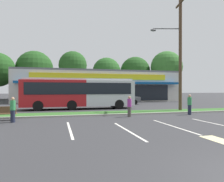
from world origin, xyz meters
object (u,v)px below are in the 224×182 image
Objects in this scene: utility_pole at (179,50)px; car_3 at (81,99)px; pedestrian_by_pole at (129,106)px; pedestrian_mid at (190,105)px; car_2 at (123,99)px; pedestrian_near_bench at (13,110)px; city_bus at (79,92)px; bus_stop_bench at (4,113)px.

car_3 is at bearing 129.38° from utility_pole.
utility_pole reaches higher than pedestrian_by_pole.
car_2 is at bearing 141.43° from pedestrian_mid.
utility_pole is 5.68m from pedestrian_mid.
car_3 is 14.61m from pedestrian_near_bench.
utility_pole is at bearing 120.80° from pedestrian_mid.
bus_stop_bench is (-5.74, -7.28, -1.26)m from city_bus.
city_bus reaches higher than car_2.
city_bus is 9.69m from pedestrian_near_bench.
city_bus is at bearing 151.61° from utility_pole.
pedestrian_near_bench reaches higher than car_2.
car_3 reaches higher than bus_stop_bench.
pedestrian_near_bench is at bearing 162.06° from pedestrian_by_pole.
pedestrian_mid is (8.27, -7.47, -0.93)m from city_bus.
pedestrian_near_bench is at bearing -166.16° from utility_pole.
car_2 reaches higher than bus_stop_bench.
utility_pole is 2.47× the size of car_2.
bus_stop_bench is 14.02m from pedestrian_mid.
bus_stop_bench is 1.01× the size of pedestrian_near_bench.
city_bus is 7.46× the size of pedestrian_by_pole.
pedestrian_mid is at bearing 179.22° from bus_stop_bench.
city_bus reaches higher than pedestrian_by_pole.
car_2 is 13.31m from pedestrian_mid.
city_bus is 2.65× the size of car_2.
pedestrian_near_bench is at bearing -112.91° from car_3.
bus_stop_bench is at bearing -117.32° from car_3.
bus_stop_bench is at bearing -133.82° from car_2.
bus_stop_bench is 1.02× the size of pedestrian_by_pole.
pedestrian_mid is at bearing -22.86° from pedestrian_by_pole.
car_3 is (6.45, 12.47, 0.29)m from bus_stop_bench.
pedestrian_near_bench reaches higher than car_3.
utility_pole is 13.91m from car_3.
pedestrian_by_pole is at bearing -105.77° from car_2.
car_2 is (12.51, 13.03, 0.26)m from bus_stop_bench.
pedestrian_mid is at bearing -83.52° from car_2.
pedestrian_by_pole is (3.02, -7.51, -0.97)m from city_bus.
bus_stop_bench is 1.28m from pedestrian_near_bench.
bus_stop_bench is at bearing -135.83° from pedestrian_mid.
pedestrian_near_bench is 8.04m from pedestrian_by_pole.
pedestrian_near_bench is at bearing 127.59° from bus_stop_bench.
pedestrian_near_bench is (-13.92, -3.43, -5.02)m from utility_pole.
city_bus reaches higher than pedestrian_mid.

